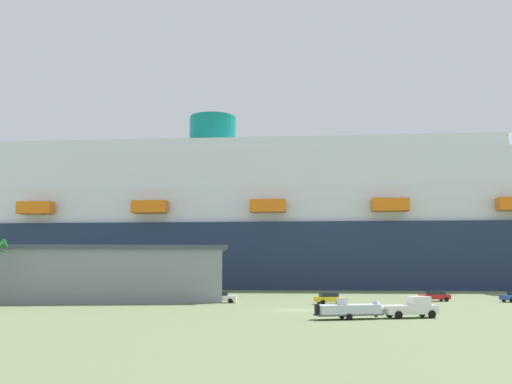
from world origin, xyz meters
TOP-DOWN VIEW (x-y plane):
  - ground_plane at (0.00, 30.00)m, footprint 600.00×600.00m
  - cruise_ship at (15.90, 71.68)m, footprint 233.15×58.90m
  - terminal_building at (-29.82, 21.90)m, footprint 42.93×23.91m
  - pickup_truck at (11.05, -10.98)m, footprint 5.88×3.10m
  - small_boat_on_trailer at (4.81, -12.19)m, footprint 8.71×3.22m
  - parked_car_red_hatchback at (23.17, 16.25)m, footprint 4.52×2.37m
  - parked_car_white_van at (-9.47, 14.20)m, footprint 4.89×2.49m
  - parked_car_yellow_taxi at (6.11, 10.60)m, footprint 4.56×2.57m

SIDE VIEW (x-z plane):
  - ground_plane at x=0.00m, z-range 0.00..0.00m
  - parked_car_yellow_taxi at x=6.11m, z-range 0.04..1.62m
  - parked_car_red_hatchback at x=23.17m, z-range 0.04..1.62m
  - parked_car_white_van at x=-9.47m, z-range 0.04..1.62m
  - small_boat_on_trailer at x=4.81m, z-range -0.12..2.03m
  - pickup_truck at x=11.05m, z-range -0.06..2.14m
  - terminal_building at x=-29.82m, z-range 0.02..8.39m
  - cruise_ship at x=15.90m, z-range -12.34..41.83m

